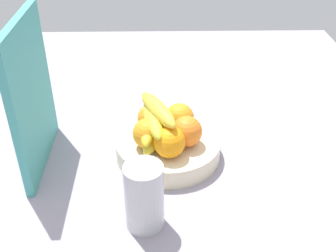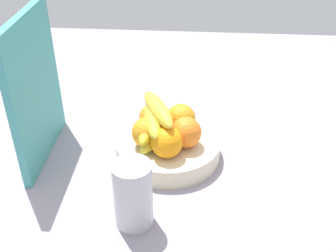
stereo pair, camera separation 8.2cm
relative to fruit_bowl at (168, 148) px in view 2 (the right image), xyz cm
name	(u,v)px [view 2 (the right image)]	position (x,y,z in cm)	size (l,w,h in cm)	color
ground_plane	(165,165)	(-2.02, 0.65, -3.96)	(180.00, 140.00, 3.00)	gray
fruit_bowl	(168,148)	(0.00, 0.00, 0.00)	(25.99, 25.99, 4.92)	beige
orange_front_left	(186,131)	(-1.65, -4.44, 6.20)	(7.48, 7.48, 7.48)	orange
orange_front_right	(181,119)	(3.99, -2.90, 6.20)	(7.48, 7.48, 7.48)	orange
orange_center	(154,118)	(3.96, 3.86, 6.20)	(7.48, 7.48, 7.48)	orange
orange_back_left	(147,132)	(-2.78, 4.73, 6.20)	(7.48, 7.48, 7.48)	orange
orange_back_right	(167,142)	(-6.32, -0.18, 6.20)	(7.48, 7.48, 7.48)	orange
banana_bunch	(154,121)	(-0.19, 3.27, 7.76)	(17.97, 10.82, 10.60)	yellow
cutting_board	(35,90)	(-0.83, 31.05, 15.54)	(28.00, 1.80, 36.00)	teal
thermos_tumbler	(133,195)	(-23.07, 5.15, 4.95)	(7.87, 7.87, 14.82)	#B8BABC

